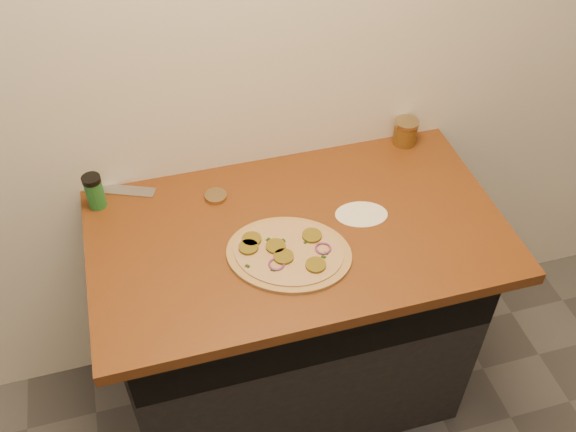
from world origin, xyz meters
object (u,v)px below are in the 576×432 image
object	(u,v)px
pizza	(288,253)
chefs_knife	(94,187)
salsa_jar	(405,132)
spice_shaker	(94,191)

from	to	relation	value
pizza	chefs_knife	distance (m)	0.66
chefs_knife	salsa_jar	size ratio (longest dim) A/B	3.58
pizza	chefs_knife	size ratio (longest dim) A/B	1.46
chefs_knife	spice_shaker	bearing A→B (deg)	-84.98
chefs_knife	salsa_jar	bearing A→B (deg)	-2.30
pizza	spice_shaker	bearing A→B (deg)	145.02
chefs_knife	spice_shaker	size ratio (longest dim) A/B	2.80
salsa_jar	spice_shaker	distance (m)	1.01
spice_shaker	pizza	bearing A→B (deg)	-34.98
chefs_knife	pizza	bearing A→B (deg)	-40.27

